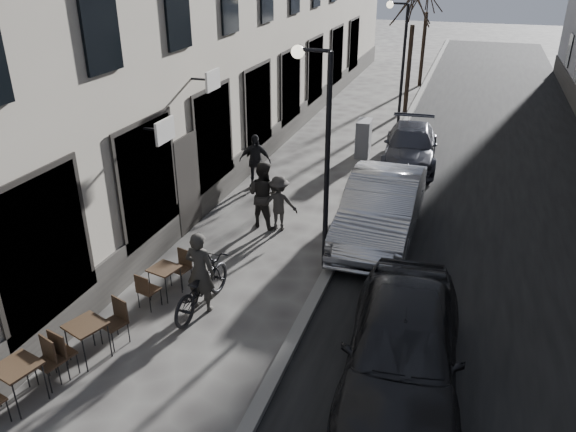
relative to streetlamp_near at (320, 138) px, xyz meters
The scene contains 17 objects.
road 11.23m from the streetlamp_near, 68.09° to the left, with size 7.30×60.00×0.00m, color black.
kerb 10.48m from the streetlamp_near, 87.87° to the left, with size 0.25×60.00×0.12m, color slate.
streetlamp_near is the anchor object (origin of this frame).
streetlamp_far 12.00m from the streetlamp_near, 90.00° to the left, with size 0.90×0.28×5.09m.
tree_near 15.08m from the streetlamp_near, 89.72° to the left, with size 2.40×2.40×5.70m.
bistro_set_a 7.36m from the streetlamp_near, 119.58° to the right, with size 0.80×1.62×0.93m.
bistro_set_b 6.17m from the streetlamp_near, 123.06° to the right, with size 0.90×1.59×0.91m.
bistro_set_c 4.54m from the streetlamp_near, 139.73° to the right, with size 0.67×1.43×0.82m.
utility_cabinet 8.56m from the streetlamp_near, 93.89° to the left, with size 0.49×0.89×1.34m, color slate.
bicycle 4.06m from the streetlamp_near, 125.27° to the right, with size 0.72×2.08×1.09m, color black.
cyclist_rider 3.85m from the streetlamp_near, 125.27° to the right, with size 0.65×0.43×1.78m, color #2A2824.
pedestrian_near 3.37m from the streetlamp_near, 141.57° to the left, with size 0.90×0.70×1.85m, color black.
pedestrian_mid 3.21m from the streetlamp_near, 134.55° to the left, with size 0.98×0.56×1.52m, color #2C2926.
pedestrian_far 5.71m from the streetlamp_near, 127.81° to the left, with size 1.01×0.42×1.72m, color black.
car_near 4.91m from the streetlamp_near, 55.06° to the right, with size 1.93×4.81×1.64m, color black.
car_mid 3.23m from the streetlamp_near, 58.44° to the left, with size 1.77×5.09×1.68m, color #9C9FA5.
car_far 8.38m from the streetlamp_near, 81.57° to the left, with size 1.80×4.44×1.29m, color #373841.
Camera 1 is at (2.86, -5.36, 6.82)m, focal length 35.00 mm.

